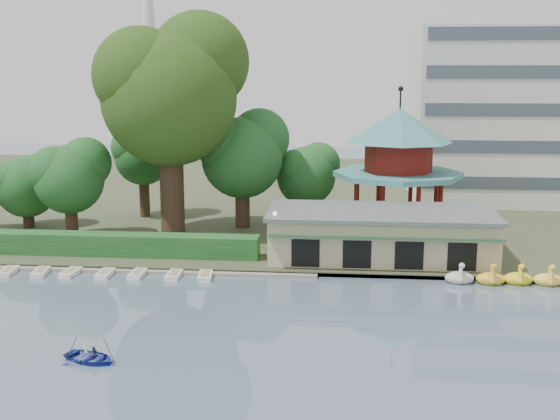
# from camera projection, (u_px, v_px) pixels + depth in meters

# --- Properties ---
(ground_plane) EXTENTS (220.00, 220.00, 0.00)m
(ground_plane) POSITION_uv_depth(u_px,v_px,m) (212.00, 366.00, 37.81)
(ground_plane) COLOR slate
(ground_plane) RESTS_ON ground
(shore) EXTENTS (220.00, 70.00, 0.40)m
(shore) POSITION_uv_depth(u_px,v_px,m) (289.00, 194.00, 88.52)
(shore) COLOR #424930
(shore) RESTS_ON ground
(embankment) EXTENTS (220.00, 0.60, 0.30)m
(embankment) POSITION_uv_depth(u_px,v_px,m) (254.00, 272.00, 54.66)
(embankment) COLOR gray
(embankment) RESTS_ON ground
(dock) EXTENTS (34.00, 1.60, 0.24)m
(dock) POSITION_uv_depth(u_px,v_px,m) (104.00, 269.00, 55.66)
(dock) COLOR gray
(dock) RESTS_ON ground
(boathouse) EXTENTS (18.60, 9.39, 3.90)m
(boathouse) POSITION_uv_depth(u_px,v_px,m) (381.00, 234.00, 57.88)
(boathouse) COLOR #C2B58B
(boathouse) RESTS_ON shore
(pavilion) EXTENTS (12.40, 12.40, 13.50)m
(pavilion) POSITION_uv_depth(u_px,v_px,m) (399.00, 157.00, 66.48)
(pavilion) COLOR #C2B58B
(pavilion) RESTS_ON shore
(hedge) EXTENTS (30.00, 2.00, 1.80)m
(hedge) POSITION_uv_depth(u_px,v_px,m) (82.00, 244.00, 58.92)
(hedge) COLOR #245B26
(hedge) RESTS_ON shore
(lamp_post) EXTENTS (0.36, 0.36, 4.28)m
(lamp_post) POSITION_uv_depth(u_px,v_px,m) (275.00, 228.00, 55.56)
(lamp_post) COLOR black
(lamp_post) RESTS_ON shore
(big_tree) EXTENTS (13.57, 12.64, 20.60)m
(big_tree) POSITION_uv_depth(u_px,v_px,m) (171.00, 87.00, 63.34)
(big_tree) COLOR #3A281C
(big_tree) RESTS_ON shore
(small_trees) EXTENTS (39.21, 16.32, 11.59)m
(small_trees) POSITION_uv_depth(u_px,v_px,m) (156.00, 164.00, 68.30)
(small_trees) COLOR #3A281C
(small_trees) RESTS_ON shore
(moored_rowboats) EXTENTS (24.94, 2.72, 0.36)m
(moored_rowboats) POSITION_uv_depth(u_px,v_px,m) (56.00, 272.00, 54.60)
(moored_rowboats) COLOR white
(moored_rowboats) RESTS_ON ground
(rowboat_with_passengers) EXTENTS (5.14, 4.38, 2.01)m
(rowboat_with_passengers) POSITION_uv_depth(u_px,v_px,m) (90.00, 354.00, 38.27)
(rowboat_with_passengers) COLOR #2536A5
(rowboat_with_passengers) RESTS_ON ground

